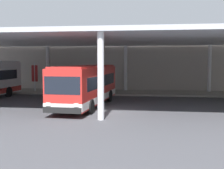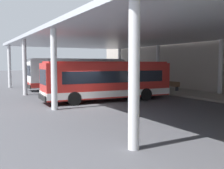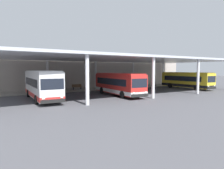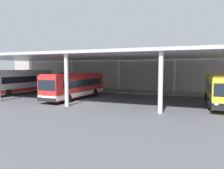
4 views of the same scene
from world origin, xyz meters
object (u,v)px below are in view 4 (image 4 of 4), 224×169
bus_second_bay (75,85)px  banner_sign (62,79)px  bench_waiting (90,87)px  bus_nearest_bay (22,81)px  bus_middle_bay (221,89)px

bus_second_bay → banner_sign: size_ratio=3.33×
bench_waiting → banner_sign: (-5.23, -0.88, 1.32)m
bus_nearest_bay → banner_sign: bus_nearest_bay is taller
bus_nearest_bay → banner_sign: (2.49, 6.79, 0.14)m
bench_waiting → banner_sign: 5.46m
bus_nearest_bay → bus_middle_bay: bearing=-0.9°
bus_nearest_bay → bus_middle_bay: (26.91, -0.41, -0.19)m
bus_nearest_bay → bus_middle_bay: bus_nearest_bay is taller
bus_second_bay → banner_sign: (-7.80, 8.37, 0.32)m
banner_sign → bus_nearest_bay: bearing=-110.2°
bus_middle_bay → banner_sign: size_ratio=3.30×
bus_middle_bay → bus_nearest_bay: bearing=179.1°
bus_nearest_bay → bus_second_bay: (10.30, -1.58, -0.19)m
bus_middle_bay → banner_sign: bearing=163.6°
bus_nearest_bay → banner_sign: size_ratio=3.57×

